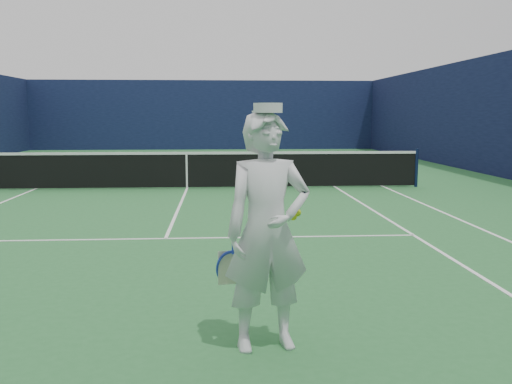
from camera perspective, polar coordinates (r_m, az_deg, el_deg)
ground at (r=15.70m, az=-6.91°, el=0.34°), size 80.00×80.00×0.00m
court_markings at (r=15.70m, az=-6.91°, el=0.35°), size 11.03×23.83×0.01m
windscreen_fence at (r=15.58m, az=-7.03°, el=7.65°), size 20.12×36.12×4.00m
tennis_net at (r=15.64m, az=-6.94°, el=2.35°), size 12.88×0.09×1.07m
tennis_player at (r=4.83m, az=1.16°, el=-3.94°), size 0.88×0.62×2.09m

